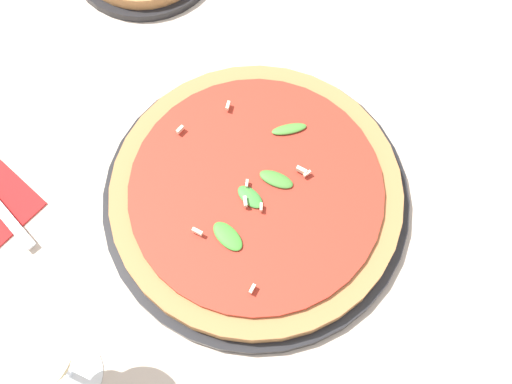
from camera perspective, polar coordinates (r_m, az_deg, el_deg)
The scene contains 3 objects.
ground_plane at distance 0.80m, azimuth -1.15°, elevation -2.31°, with size 6.00×6.00×0.00m, color beige.
pizza_arugula_main at distance 0.80m, azimuth -0.00°, elevation -0.36°, with size 0.35×0.35×0.05m.
wine_glass at distance 0.67m, azimuth -17.13°, elevation -12.35°, with size 0.09×0.09×0.16m.
Camera 1 is at (-0.17, 0.21, 0.76)m, focal length 50.00 mm.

